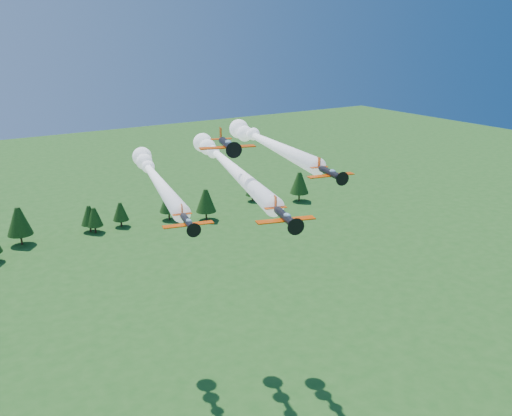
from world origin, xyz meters
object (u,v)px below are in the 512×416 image
plane_right (265,141)px  plane_left (154,175)px  plane_slot (227,144)px  plane_lead (226,163)px

plane_right → plane_left: bearing=171.1°
plane_left → plane_right: bearing=-7.7°
plane_right → plane_slot: plane_slot is taller
plane_right → plane_slot: bearing=-127.6°
plane_left → plane_right: 20.10m
plane_left → plane_right: (18.15, -6.93, 5.16)m
plane_right → plane_slot: 19.90m
plane_lead → plane_left: size_ratio=1.15×
plane_slot → plane_right: bearing=57.3°
plane_left → plane_lead: bearing=-26.3°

